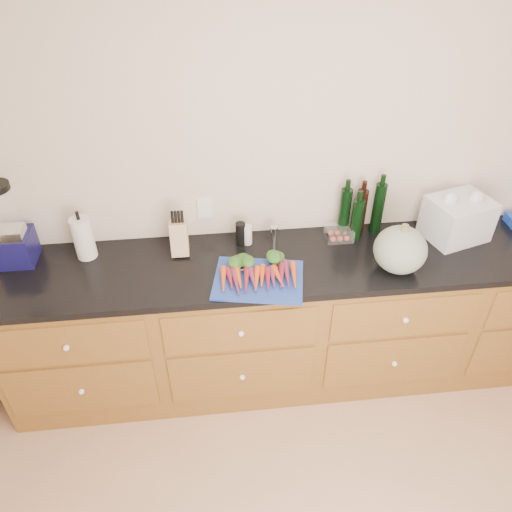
{
  "coord_description": "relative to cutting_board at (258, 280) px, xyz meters",
  "views": [
    {
      "loc": [
        -0.57,
        -0.85,
        2.66
      ],
      "look_at": [
        -0.35,
        1.2,
        1.06
      ],
      "focal_mm": 35.0,
      "sensor_mm": 36.0,
      "label": 1
    }
  ],
  "objects": [
    {
      "name": "squash",
      "position": [
        0.76,
        0.02,
        0.12
      ],
      "size": [
        0.28,
        0.28,
        0.25
      ],
      "primitive_type": "ellipsoid",
      "color": "slate",
      "rests_on": "countertop"
    },
    {
      "name": "knife_block",
      "position": [
        -0.41,
        0.3,
        0.09
      ],
      "size": [
        0.1,
        0.1,
        0.19
      ],
      "primitive_type": "cube",
      "color": "tan",
      "rests_on": "countertop"
    },
    {
      "name": "paper_towel",
      "position": [
        -0.93,
        0.32,
        0.12
      ],
      "size": [
        0.11,
        0.11,
        0.25
      ],
      "primitive_type": "cylinder",
      "color": "silver",
      "rests_on": "countertop"
    },
    {
      "name": "tomato_box",
      "position": [
        0.51,
        0.33,
        0.03
      ],
      "size": [
        0.15,
        0.12,
        0.07
      ],
      "primitive_type": "cube",
      "color": "white",
      "rests_on": "countertop"
    },
    {
      "name": "wall_back",
      "position": [
        0.34,
        0.48,
        0.35
      ],
      "size": [
        4.1,
        0.05,
        2.6
      ],
      "primitive_type": "cube",
      "color": "beige",
      "rests_on": "ground"
    },
    {
      "name": "blender_appliance",
      "position": [
        -1.3,
        0.32,
        0.2
      ],
      "size": [
        0.19,
        0.19,
        0.48
      ],
      "color": "#100E43",
      "rests_on": "countertop"
    },
    {
      "name": "countertop",
      "position": [
        0.34,
        0.16,
        -0.03
      ],
      "size": [
        3.64,
        0.62,
        0.04
      ],
      "primitive_type": "cube",
      "color": "black",
      "rests_on": "cabinets"
    },
    {
      "name": "bottles",
      "position": [
        0.64,
        0.37,
        0.14
      ],
      "size": [
        0.26,
        0.14,
        0.32
      ],
      "color": "black",
      "rests_on": "countertop"
    },
    {
      "name": "grinder_salt",
      "position": [
        -0.02,
        0.34,
        0.05
      ],
      "size": [
        0.05,
        0.05,
        0.12
      ],
      "primitive_type": "cylinder",
      "color": "silver",
      "rests_on": "countertop"
    },
    {
      "name": "cabinets",
      "position": [
        0.34,
        0.16,
        -0.5
      ],
      "size": [
        3.6,
        0.64,
        0.9
      ],
      "color": "brown",
      "rests_on": "ground"
    },
    {
      "name": "carrots",
      "position": [
        0.0,
        0.03,
        0.03
      ],
      "size": [
        0.4,
        0.28,
        0.05
      ],
      "color": "#D64B19",
      "rests_on": "cutting_board"
    },
    {
      "name": "grinder_pepper",
      "position": [
        -0.06,
        0.34,
        0.06
      ],
      "size": [
        0.06,
        0.06,
        0.14
      ],
      "primitive_type": "cylinder",
      "color": "black",
      "rests_on": "countertop"
    },
    {
      "name": "cutting_board",
      "position": [
        0.0,
        0.0,
        0.0
      ],
      "size": [
        0.53,
        0.44,
        0.01
      ],
      "primitive_type": "cube",
      "rotation": [
        0.0,
        0.0,
        -0.19
      ],
      "color": "navy",
      "rests_on": "countertop"
    },
    {
      "name": "grocery_bag",
      "position": [
        1.19,
        0.28,
        0.12
      ],
      "size": [
        0.4,
        0.35,
        0.24
      ],
      "primitive_type": null,
      "rotation": [
        0.0,
        0.0,
        0.29
      ],
      "color": "white",
      "rests_on": "countertop"
    },
    {
      "name": "canister_chrome",
      "position": [
        0.13,
        0.34,
        0.04
      ],
      "size": [
        0.04,
        0.04,
        0.1
      ],
      "primitive_type": "cylinder",
      "color": "white",
      "rests_on": "countertop"
    }
  ]
}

